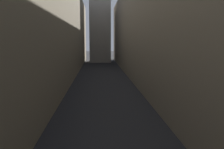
% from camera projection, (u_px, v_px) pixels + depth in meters
% --- Properties ---
extents(ground_plane, '(264.00, 264.00, 0.00)m').
position_uv_depth(ground_plane, '(103.00, 85.00, 42.20)').
color(ground_plane, '#232326').
extents(building_block_left, '(11.84, 108.00, 20.02)m').
position_uv_depth(building_block_left, '(36.00, 27.00, 42.12)').
color(building_block_left, gray).
rests_on(building_block_left, ground).
extents(building_block_right, '(11.28, 108.00, 20.08)m').
position_uv_depth(building_block_right, '(165.00, 27.00, 43.41)').
color(building_block_right, '#756B5B').
rests_on(building_block_right, ground).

